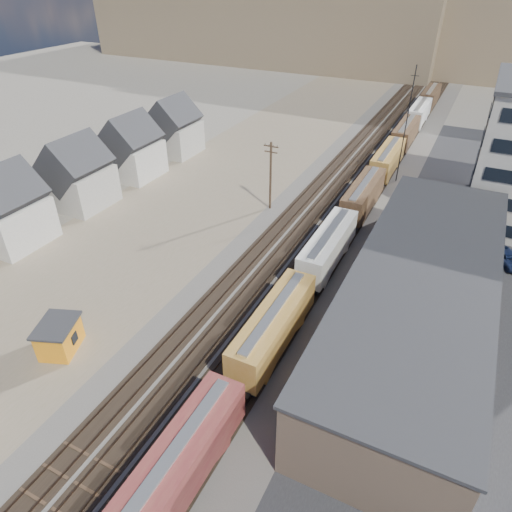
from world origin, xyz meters
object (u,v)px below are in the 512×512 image
at_px(maintenance_shed, 59,337).
at_px(parked_car_blue, 509,259).
at_px(utility_pole_north, 271,175).
at_px(freight_train, 376,176).

relative_size(maintenance_shed, parked_car_blue, 0.96).
xyz_separation_m(utility_pole_north, maintenance_shed, (-5.38, -34.68, -3.73)).
xyz_separation_m(freight_train, parked_car_blue, (19.35, -12.72, -2.06)).
bearing_deg(utility_pole_north, maintenance_shed, -98.81).
distance_m(utility_pole_north, parked_car_blue, 31.98).
bearing_deg(maintenance_shed, parked_car_blue, 42.64).
distance_m(utility_pole_north, maintenance_shed, 35.30).
relative_size(freight_train, parked_car_blue, 22.66).
distance_m(maintenance_shed, parked_car_blue, 50.34).
bearing_deg(parked_car_blue, utility_pole_north, 145.55).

